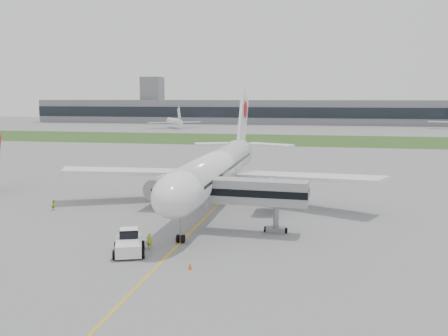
% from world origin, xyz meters
% --- Properties ---
extents(ground, '(600.00, 600.00, 0.00)m').
position_xyz_m(ground, '(0.00, 0.00, 0.00)').
color(ground, gray).
rests_on(ground, ground).
extents(apron_markings, '(70.00, 70.00, 0.04)m').
position_xyz_m(apron_markings, '(0.00, -5.00, 0.00)').
color(apron_markings, gold).
rests_on(apron_markings, ground).
extents(grass_strip, '(600.00, 50.00, 0.02)m').
position_xyz_m(grass_strip, '(0.00, 120.00, 0.01)').
color(grass_strip, '#284D1D').
rests_on(grass_strip, ground).
extents(terminal_building, '(320.00, 22.30, 14.00)m').
position_xyz_m(terminal_building, '(0.00, 229.87, 7.00)').
color(terminal_building, slate).
rests_on(terminal_building, ground).
extents(control_tower, '(12.00, 12.00, 56.00)m').
position_xyz_m(control_tower, '(-90.00, 232.00, 0.00)').
color(control_tower, slate).
rests_on(control_tower, ground).
extents(airliner, '(48.13, 53.95, 17.88)m').
position_xyz_m(airliner, '(0.00, 4.87, 5.66)').
color(airliner, white).
rests_on(airliner, ground).
extents(pushback_tug, '(4.29, 5.18, 2.34)m').
position_xyz_m(pushback_tug, '(-4.12, -19.58, 1.08)').
color(pushback_tug, white).
rests_on(pushback_tug, ground).
extents(jet_bridge, '(14.03, 4.00, 6.45)m').
position_xyz_m(jet_bridge, '(6.15, -9.18, 4.77)').
color(jet_bridge, gray).
rests_on(jet_bridge, ground).
extents(safety_cone_left, '(0.37, 0.37, 0.52)m').
position_xyz_m(safety_cone_left, '(-4.03, -20.40, 0.26)').
color(safety_cone_left, '#EA550C').
rests_on(safety_cone_left, ground).
extents(safety_cone_right, '(0.43, 0.43, 0.59)m').
position_xyz_m(safety_cone_right, '(3.26, -23.00, 0.29)').
color(safety_cone_right, '#EA550C').
rests_on(safety_cone_right, ground).
extents(ground_crew_near, '(0.65, 0.44, 1.75)m').
position_xyz_m(ground_crew_near, '(-2.55, -17.77, 0.87)').
color(ground_crew_near, gold).
rests_on(ground_crew_near, ground).
extents(ground_crew_far, '(0.74, 0.85, 1.50)m').
position_xyz_m(ground_crew_far, '(-21.97, -3.20, 0.75)').
color(ground_crew_far, '#B5C420').
rests_on(ground_crew_far, ground).
extents(distant_aircraft_left, '(35.60, 34.49, 10.39)m').
position_xyz_m(distant_aircraft_left, '(-59.70, 178.70, 0.00)').
color(distant_aircraft_left, white).
rests_on(distant_aircraft_left, ground).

